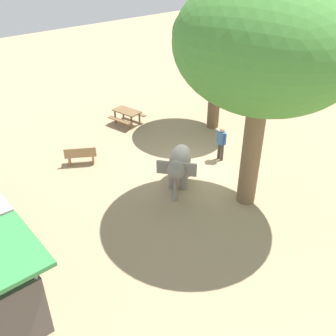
{
  "coord_description": "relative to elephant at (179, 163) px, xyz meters",
  "views": [
    {
      "loc": [
        -10.24,
        10.02,
        9.03
      ],
      "look_at": [
        -0.16,
        1.48,
        0.8
      ],
      "focal_mm": 40.89,
      "sensor_mm": 36.0,
      "label": 1
    }
  ],
  "objects": [
    {
      "name": "shade_tree_secondary",
      "position": [
        2.99,
        -5.09,
        3.73
      ],
      "size": [
        4.66,
        4.27,
        6.47
      ],
      "color": "brown",
      "rests_on": "ground_plane"
    },
    {
      "name": "ground_plane",
      "position": [
        0.47,
        -1.15,
        -1.03
      ],
      "size": [
        60.0,
        60.0,
        0.0
      ],
      "primitive_type": "plane",
      "color": "tan"
    },
    {
      "name": "person_handler",
      "position": [
        0.32,
        -2.83,
        -0.08
      ],
      "size": [
        0.51,
        0.32,
        1.62
      ],
      "rotation": [
        0.0,
        0.0,
        1.63
      ],
      "color": "#3F3833",
      "rests_on": "ground_plane"
    },
    {
      "name": "picnic_table_near",
      "position": [
        6.23,
        -1.77,
        -0.45
      ],
      "size": [
        1.78,
        1.76,
        0.78
      ],
      "rotation": [
        0.0,
        0.0,
        3.35
      ],
      "color": "brown",
      "rests_on": "ground_plane"
    },
    {
      "name": "elephant",
      "position": [
        0.0,
        0.0,
        0.0
      ],
      "size": [
        2.12,
        2.21,
        1.62
      ],
      "rotation": [
        0.0,
        0.0,
        2.26
      ],
      "color": "gray",
      "rests_on": "ground_plane"
    },
    {
      "name": "shade_tree_main",
      "position": [
        -2.48,
        -1.29,
        4.94
      ],
      "size": [
        6.16,
        5.65,
        8.21
      ],
      "color": "brown",
      "rests_on": "ground_plane"
    },
    {
      "name": "wooden_bench",
      "position": [
        4.08,
        2.28,
        -0.56
      ],
      "size": [
        1.08,
        1.4,
        0.88
      ],
      "rotation": [
        0.0,
        0.0,
        4.16
      ],
      "color": "#9E7A51",
      "rests_on": "ground_plane"
    }
  ]
}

